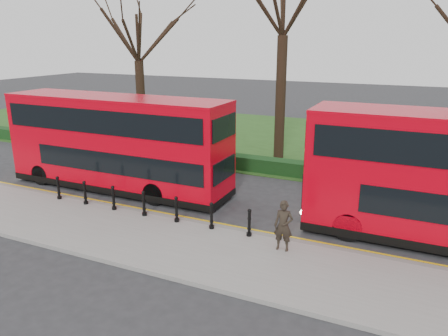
% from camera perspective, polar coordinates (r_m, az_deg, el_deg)
% --- Properties ---
extents(ground, '(120.00, 120.00, 0.00)m').
position_cam_1_polar(ground, '(19.24, -7.98, -5.14)').
color(ground, '#28282B').
rests_on(ground, ground).
extents(pavement, '(60.00, 4.00, 0.15)m').
position_cam_1_polar(pavement, '(16.98, -13.48, -8.22)').
color(pavement, gray).
rests_on(pavement, ground).
extents(kerb, '(60.00, 0.25, 0.16)m').
position_cam_1_polar(kerb, '(18.45, -9.66, -5.95)').
color(kerb, slate).
rests_on(kerb, ground).
extents(grass_verge, '(60.00, 18.00, 0.06)m').
position_cam_1_polar(grass_verge, '(32.30, 6.47, 3.86)').
color(grass_verge, '#244818').
rests_on(grass_verge, ground).
extents(hedge, '(60.00, 0.90, 0.80)m').
position_cam_1_polar(hedge, '(24.79, 0.44, 0.96)').
color(hedge, black).
rests_on(hedge, ground).
extents(yellow_line_outer, '(60.00, 0.10, 0.01)m').
position_cam_1_polar(yellow_line_outer, '(18.70, -9.13, -5.83)').
color(yellow_line_outer, yellow).
rests_on(yellow_line_outer, ground).
extents(yellow_line_inner, '(60.00, 0.10, 0.01)m').
position_cam_1_polar(yellow_line_inner, '(18.85, -8.80, -5.63)').
color(yellow_line_inner, yellow).
rests_on(yellow_line_inner, ground).
extents(tree_left, '(6.56, 6.56, 10.24)m').
position_cam_1_polar(tree_left, '(30.68, -11.26, 16.95)').
color(tree_left, black).
rests_on(tree_left, ground).
extents(bollard_row, '(9.31, 0.15, 1.00)m').
position_cam_1_polar(bollard_row, '(17.98, -10.43, -4.62)').
color(bollard_row, black).
rests_on(bollard_row, pavement).
extents(bus_lead, '(11.28, 2.59, 4.49)m').
position_cam_1_polar(bus_lead, '(21.41, -13.83, 3.11)').
color(bus_lead, '#C70011').
rests_on(bus_lead, ground).
extents(pedestrian, '(0.67, 0.47, 1.76)m').
position_cam_1_polar(pedestrian, '(14.90, 7.78, -7.48)').
color(pedestrian, black).
rests_on(pedestrian, pavement).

